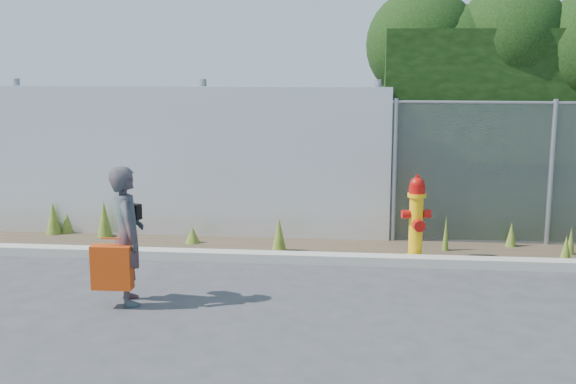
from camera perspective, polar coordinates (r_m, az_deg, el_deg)
The scene contains 8 objects.
ground at distance 7.65m, azimuth 1.20°, elevation -9.39°, with size 80.00×80.00×0.00m, color #39393C.
curb at distance 9.34m, azimuth 2.09°, elevation -5.25°, with size 16.00×0.22×0.12m, color #A9A598.
weed_strip at distance 10.00m, azimuth 1.43°, elevation -3.89°, with size 16.00×1.29×0.55m.
corrugated_fence at distance 10.96m, azimuth -14.65°, elevation 2.37°, with size 8.50×0.21×2.30m.
fire_hydrant at distance 9.46m, azimuth 10.08°, elevation -2.14°, with size 0.38×0.34×1.13m.
woman at distance 7.87m, azimuth -12.60°, elevation -3.38°, with size 0.54×0.36×1.49m, color #0E585B.
red_tote_bag at distance 7.82m, azimuth -13.73°, elevation -5.79°, with size 0.42×0.16×0.56m.
black_shoulder_bag at distance 8.00m, azimuth -12.28°, elevation -1.49°, with size 0.22×0.09×0.17m.
Camera 1 is at (0.56, -7.16, 2.63)m, focal length 45.00 mm.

